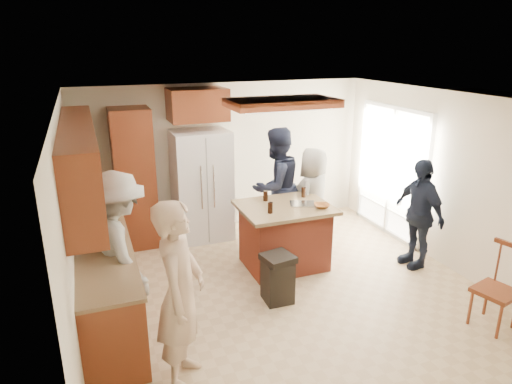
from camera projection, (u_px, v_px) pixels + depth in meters
name	position (u px, v px, depth m)	size (l,w,h in m)	color
room_shell	(460.00, 167.00, 8.69)	(8.00, 5.20, 5.00)	tan
person_front_left	(180.00, 295.00, 4.19)	(0.67, 0.49, 1.84)	tan
person_behind_left	(276.00, 187.00, 7.23)	(0.92, 0.57, 1.89)	black
person_behind_right	(313.00, 198.00, 7.17)	(0.78, 0.51, 1.59)	gray
person_side_right	(418.00, 213.00, 6.51)	(0.94, 0.48, 1.60)	#171E2F
person_counter	(120.00, 249.00, 5.15)	(1.17, 0.54, 1.81)	gray
left_cabinetry	(97.00, 238.00, 5.33)	(0.64, 3.00, 2.30)	maroon
back_wall_units	(150.00, 160.00, 7.10)	(1.80, 0.60, 2.45)	maroon
refrigerator	(202.00, 185.00, 7.44)	(0.90, 0.76, 1.80)	white
kitchen_island	(284.00, 235.00, 6.58)	(1.28, 1.03, 0.93)	#993B27
island_items	(302.00, 203.00, 6.44)	(0.92, 0.71, 0.15)	silver
trash_bin	(278.00, 278.00, 5.71)	(0.42, 0.42, 0.63)	black
spindle_chair	(497.00, 291.00, 5.16)	(0.51, 0.51, 0.99)	maroon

